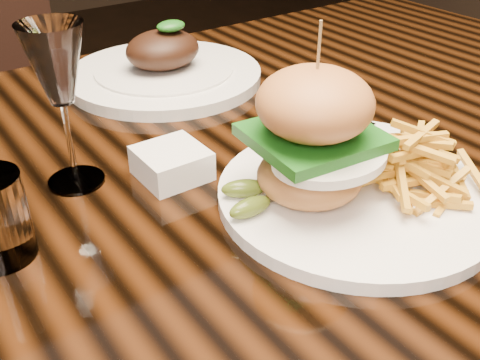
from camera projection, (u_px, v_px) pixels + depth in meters
dining_table at (211, 211)px, 0.73m from camera, size 1.60×0.90×0.75m
burger_plate at (355, 160)px, 0.58m from camera, size 0.30×0.30×0.20m
side_saucer at (367, 153)px, 0.69m from camera, size 0.17×0.17×0.02m
ramekin at (172, 163)px, 0.64m from camera, size 0.08×0.08×0.03m
wine_glass at (57, 70)px, 0.57m from camera, size 0.07×0.07×0.18m
far_dish at (164, 70)px, 0.89m from camera, size 0.31×0.31×0.10m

